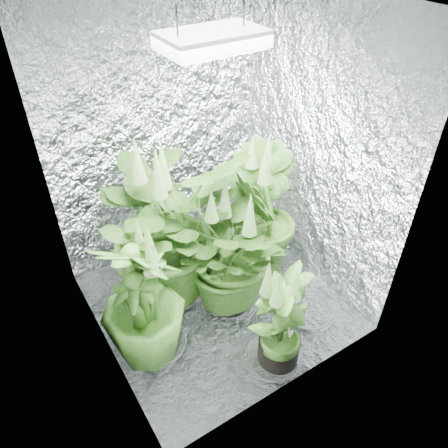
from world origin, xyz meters
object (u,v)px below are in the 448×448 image
object	(u,v)px
plant_e	(229,255)
circulation_fan	(268,242)
plant_b	(163,216)
plant_c	(260,215)
grow_lamp	(212,40)
plant_f	(282,321)
plant_a	(167,227)
plant_d	(142,304)

from	to	relation	value
plant_e	circulation_fan	distance (m)	0.69
plant_b	plant_c	xyz separation A→B (m)	(0.55, -0.50, 0.11)
grow_lamp	plant_f	bearing A→B (deg)	-84.53
plant_b	plant_f	xyz separation A→B (m)	(0.14, -1.28, -0.01)
grow_lamp	plant_f	distance (m)	1.57
circulation_fan	plant_c	bearing A→B (deg)	-179.74
plant_a	plant_f	bearing A→B (deg)	-73.94
plant_d	plant_a	bearing A→B (deg)	47.78
plant_f	circulation_fan	distance (m)	1.04
plant_c	plant_e	bearing A→B (deg)	-153.49
circulation_fan	plant_d	bearing A→B (deg)	171.76
plant_b	plant_d	world-z (taller)	plant_d
plant_e	plant_f	world-z (taller)	plant_e
plant_b	circulation_fan	world-z (taller)	plant_b
plant_d	circulation_fan	size ratio (longest dim) A/B	3.03
plant_f	plant_e	bearing A→B (deg)	88.83
plant_a	plant_b	xyz separation A→B (m)	(0.12, 0.35, -0.18)
grow_lamp	plant_b	distance (m)	1.56
plant_e	plant_a	bearing A→B (deg)	129.04
plant_f	circulation_fan	world-z (taller)	plant_f
plant_f	plant_b	bearing A→B (deg)	96.40
plant_c	circulation_fan	xyz separation A→B (m)	(0.15, 0.07, -0.37)
grow_lamp	circulation_fan	bearing A→B (deg)	18.66
plant_b	circulation_fan	size ratio (longest dim) A/B	2.72
grow_lamp	plant_d	distance (m)	1.49
grow_lamp	plant_b	bearing A→B (deg)	97.32
grow_lamp	circulation_fan	size ratio (longest dim) A/B	1.51
grow_lamp	plant_c	world-z (taller)	grow_lamp
plant_a	plant_b	size ratio (longest dim) A/B	1.37
plant_c	plant_d	distance (m)	1.09
grow_lamp	plant_d	world-z (taller)	grow_lamp
plant_a	plant_e	distance (m)	0.46
plant_d	circulation_fan	distance (m)	1.30
plant_e	circulation_fan	size ratio (longest dim) A/B	2.99
plant_b	plant_d	distance (m)	0.93
plant_b	circulation_fan	distance (m)	0.86
plant_a	plant_e	xyz separation A→B (m)	(0.28, -0.34, -0.12)
plant_b	plant_c	bearing A→B (deg)	-42.32
grow_lamp	plant_a	distance (m)	1.29
plant_f	plant_a	bearing A→B (deg)	106.06
grow_lamp	plant_e	xyz separation A→B (m)	(0.07, -0.06, -1.36)
plant_a	plant_e	bearing A→B (deg)	-50.96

